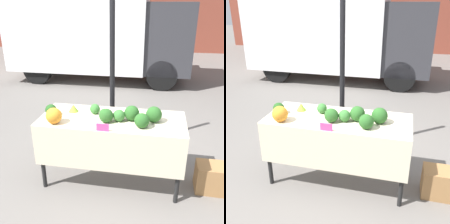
% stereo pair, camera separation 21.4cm
% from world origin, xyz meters
% --- Properties ---
extents(ground_plane, '(40.00, 40.00, 0.00)m').
position_xyz_m(ground_plane, '(0.00, 0.00, 0.00)').
color(ground_plane, slate).
extents(tent_pole, '(0.07, 0.07, 2.51)m').
position_xyz_m(tent_pole, '(-0.12, 0.70, 1.26)').
color(tent_pole, black).
rests_on(tent_pole, ground_plane).
extents(parked_truck, '(4.90, 1.87, 2.79)m').
position_xyz_m(parked_truck, '(-1.31, 4.60, 1.48)').
color(parked_truck, white).
rests_on(parked_truck, ground_plane).
extents(market_table, '(1.70, 0.71, 0.86)m').
position_xyz_m(market_table, '(0.00, -0.06, 0.73)').
color(market_table, beige).
rests_on(market_table, ground_plane).
extents(orange_cauliflower, '(0.18, 0.18, 0.18)m').
position_xyz_m(orange_cauliflower, '(-0.61, -0.24, 0.95)').
color(orange_cauliflower, orange).
rests_on(orange_cauliflower, market_table).
extents(romanesco_head, '(0.12, 0.12, 0.10)m').
position_xyz_m(romanesco_head, '(-0.51, 0.11, 0.91)').
color(romanesco_head, '#93B238').
rests_on(romanesco_head, market_table).
extents(broccoli_head_0, '(0.12, 0.12, 0.12)m').
position_xyz_m(broccoli_head_0, '(-0.23, 0.10, 0.92)').
color(broccoli_head_0, '#387533').
rests_on(broccoli_head_0, market_table).
extents(broccoli_head_1, '(0.18, 0.18, 0.18)m').
position_xyz_m(broccoli_head_1, '(0.48, -0.01, 0.95)').
color(broccoli_head_1, '#285B23').
rests_on(broccoli_head_1, market_table).
extents(broccoli_head_2, '(0.16, 0.16, 0.16)m').
position_xyz_m(broccoli_head_2, '(-0.05, -0.11, 0.94)').
color(broccoli_head_2, '#285B23').
rests_on(broccoli_head_2, market_table).
extents(broccoli_head_3, '(0.14, 0.14, 0.14)m').
position_xyz_m(broccoli_head_3, '(-0.73, -0.04, 0.93)').
color(broccoli_head_3, '#23511E').
rests_on(broccoli_head_3, market_table).
extents(broccoli_head_4, '(0.16, 0.16, 0.16)m').
position_xyz_m(broccoli_head_4, '(0.36, -0.18, 0.94)').
color(broccoli_head_4, '#285B23').
rests_on(broccoli_head_4, market_table).
extents(broccoli_head_5, '(0.14, 0.14, 0.14)m').
position_xyz_m(broccoli_head_5, '(0.09, -0.06, 0.93)').
color(broccoli_head_5, '#387533').
rests_on(broccoli_head_5, market_table).
extents(broccoli_head_6, '(0.17, 0.17, 0.17)m').
position_xyz_m(broccoli_head_6, '(0.23, -0.01, 0.95)').
color(broccoli_head_6, '#285B23').
rests_on(broccoli_head_6, market_table).
extents(broccoli_head_7, '(0.11, 0.11, 0.11)m').
position_xyz_m(broccoli_head_7, '(-0.10, 0.01, 0.92)').
color(broccoli_head_7, '#336B2D').
rests_on(broccoli_head_7, market_table).
extents(price_sign, '(0.14, 0.01, 0.09)m').
position_xyz_m(price_sign, '(-0.04, -0.34, 0.90)').
color(price_sign, '#EF4793').
rests_on(price_sign, market_table).
extents(produce_crate, '(0.40, 0.28, 0.35)m').
position_xyz_m(produce_crate, '(1.23, 0.00, 0.17)').
color(produce_crate, '#9E7042').
rests_on(produce_crate, ground_plane).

